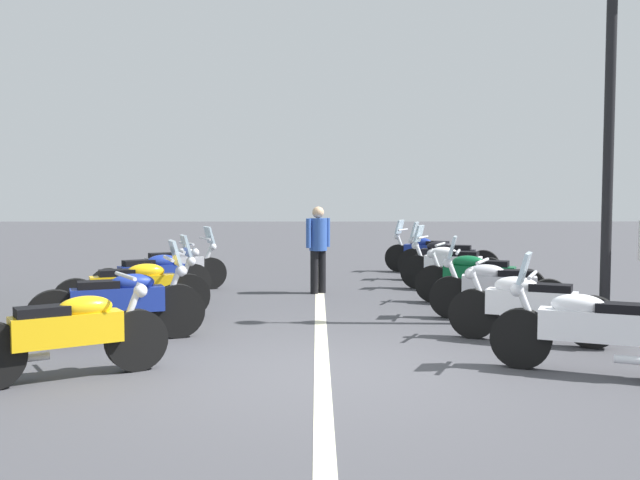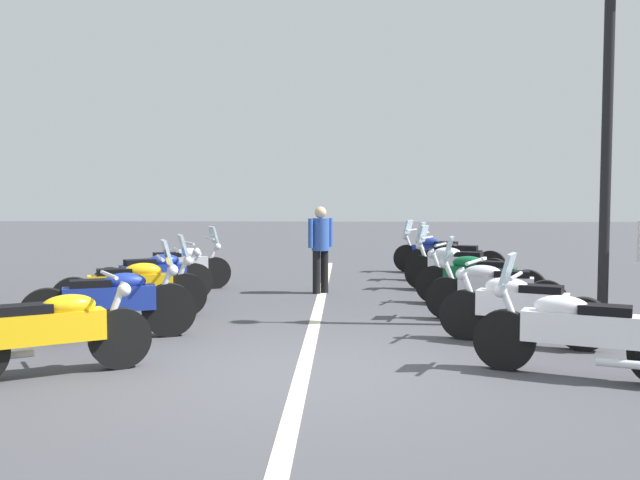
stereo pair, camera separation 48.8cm
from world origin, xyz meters
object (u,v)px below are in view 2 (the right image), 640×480
at_px(motorcycle_right_row_3, 478,278).
at_px(motorcycle_right_row_6, 435,253).
at_px(motorcycle_right_row_0, 577,331).
at_px(motorcycle_right_row_1, 520,307).
at_px(motorcycle_left_row_1, 112,301).
at_px(motorcycle_right_row_5, 453,259).
at_px(motorcycle_left_row_3, 155,276).
at_px(motorcycle_right_row_2, 493,289).
at_px(motorcycle_left_row_2, 133,287).
at_px(motorcycle_right_row_4, 455,266).
at_px(street_lamp_twin_globe, 608,73).
at_px(motorcycle_left_row_4, 181,266).
at_px(motorcycle_left_row_0, 52,331).
at_px(bystander_0, 321,243).

xyz_separation_m(motorcycle_right_row_3, motorcycle_right_row_6, (4.68, 0.10, 0.01)).
height_order(motorcycle_right_row_0, motorcycle_right_row_1, motorcycle_right_row_0).
xyz_separation_m(motorcycle_left_row_1, motorcycle_right_row_0, (-1.59, -5.13, -0.02)).
xyz_separation_m(motorcycle_left_row_1, motorcycle_right_row_5, (6.02, -5.07, -0.00)).
height_order(motorcycle_left_row_3, motorcycle_right_row_2, motorcycle_right_row_2).
distance_m(motorcycle_left_row_2, motorcycle_left_row_3, 1.52).
bearing_deg(motorcycle_right_row_4, motorcycle_right_row_5, -72.08).
bearing_deg(motorcycle_right_row_0, motorcycle_right_row_5, -66.51).
relative_size(motorcycle_right_row_5, street_lamp_twin_globe, 0.41).
bearing_deg(motorcycle_left_row_2, motorcycle_left_row_4, 69.32).
bearing_deg(motorcycle_right_row_5, motorcycle_right_row_2, 107.97).
xyz_separation_m(motorcycle_left_row_0, motorcycle_left_row_2, (3.19, 0.18, 0.02)).
relative_size(motorcycle_right_row_1, motorcycle_right_row_4, 0.99).
distance_m(motorcycle_right_row_3, bystander_0, 2.96).
relative_size(motorcycle_left_row_1, motorcycle_right_row_6, 1.06).
bearing_deg(street_lamp_twin_globe, motorcycle_right_row_2, 74.72).
xyz_separation_m(motorcycle_right_row_0, bystander_0, (5.81, 2.72, 0.46)).
height_order(motorcycle_left_row_4, motorcycle_right_row_1, motorcycle_left_row_4).
relative_size(motorcycle_left_row_1, motorcycle_right_row_3, 1.01).
relative_size(motorcycle_left_row_2, motorcycle_left_row_3, 1.16).
height_order(motorcycle_right_row_0, motorcycle_right_row_3, motorcycle_right_row_0).
bearing_deg(motorcycle_left_row_4, motorcycle_right_row_6, 4.13).
xyz_separation_m(motorcycle_right_row_2, street_lamp_twin_globe, (-0.38, -1.39, 2.95)).
xyz_separation_m(motorcycle_right_row_1, street_lamp_twin_globe, (1.18, -1.39, 2.96)).
bearing_deg(motorcycle_right_row_2, motorcycle_left_row_4, -15.82).
bearing_deg(bystander_0, motorcycle_left_row_3, -103.29).
bearing_deg(motorcycle_left_row_0, motorcycle_right_row_4, 20.25).
bearing_deg(motorcycle_right_row_6, motorcycle_left_row_4, 56.24).
bearing_deg(motorcycle_right_row_4, motorcycle_left_row_2, 56.46).
bearing_deg(motorcycle_right_row_1, motorcycle_left_row_1, 24.03).
height_order(motorcycle_right_row_3, motorcycle_right_row_6, motorcycle_right_row_6).
relative_size(motorcycle_right_row_0, street_lamp_twin_globe, 0.39).
relative_size(motorcycle_right_row_4, motorcycle_right_row_6, 0.98).
relative_size(motorcycle_right_row_2, motorcycle_right_row_5, 0.96).
bearing_deg(motorcycle_left_row_3, motorcycle_right_row_1, -61.66).
bearing_deg(motorcycle_left_row_1, motorcycle_left_row_4, 71.53).
bearing_deg(motorcycle_left_row_0, motorcycle_left_row_4, 60.01).
bearing_deg(motorcycle_left_row_3, motorcycle_left_row_2, -117.70).
bearing_deg(motorcycle_right_row_2, motorcycle_left_row_3, -1.10).
relative_size(motorcycle_right_row_1, motorcycle_right_row_5, 0.92).
xyz_separation_m(motorcycle_left_row_1, motorcycle_right_row_2, (1.48, -4.95, -0.02)).
xyz_separation_m(motorcycle_right_row_4, street_lamp_twin_globe, (-3.46, -1.45, 2.94)).
bearing_deg(motorcycle_right_row_4, motorcycle_right_row_1, 115.57).
xyz_separation_m(motorcycle_left_row_3, motorcycle_right_row_0, (-4.55, -5.42, 0.01)).
relative_size(motorcycle_left_row_1, bystander_0, 1.28).
height_order(motorcycle_left_row_1, motorcycle_left_row_4, motorcycle_left_row_1).
relative_size(motorcycle_left_row_1, motorcycle_left_row_3, 1.12).
bearing_deg(motorcycle_right_row_0, motorcycle_right_row_4, -64.75).
bearing_deg(motorcycle_right_row_4, bystander_0, 32.79).
bearing_deg(motorcycle_right_row_2, motorcycle_left_row_2, 15.06).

